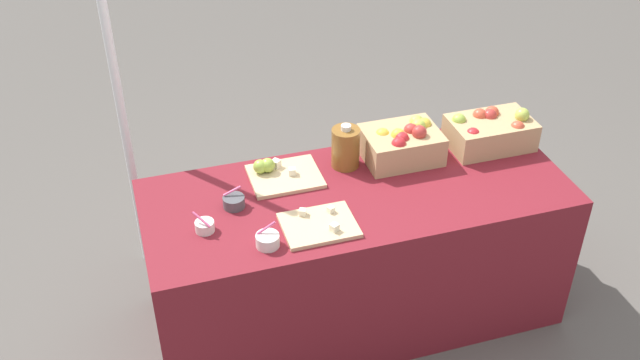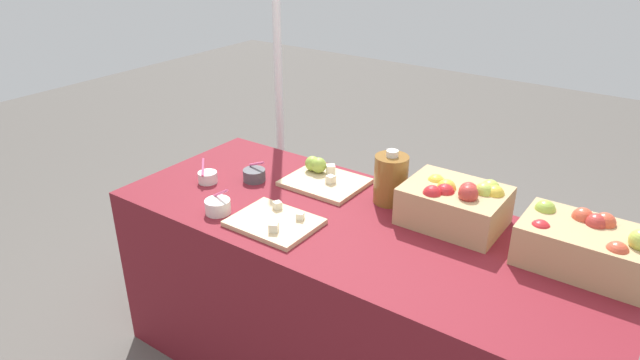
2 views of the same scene
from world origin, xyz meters
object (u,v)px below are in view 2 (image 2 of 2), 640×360
at_px(apple_crate_left, 585,245).
at_px(apple_crate_middle, 455,203).
at_px(cutting_board_back, 323,177).
at_px(sample_bowl_near, 254,175).
at_px(sample_bowl_far, 208,177).
at_px(cider_jug, 391,179).
at_px(sample_bowl_mid, 218,206).
at_px(tent_pole, 278,69).
at_px(cutting_board_front, 275,222).

distance_m(apple_crate_left, apple_crate_middle, 0.44).
height_order(apple_crate_left, cutting_board_back, apple_crate_left).
height_order(cutting_board_back, sample_bowl_near, sample_bowl_near).
bearing_deg(sample_bowl_far, cutting_board_back, 36.02).
relative_size(cutting_board_back, cider_jug, 1.48).
xyz_separation_m(apple_crate_left, sample_bowl_mid, (-1.20, -0.42, -0.05)).
bearing_deg(tent_pole, apple_crate_left, -17.75).
xyz_separation_m(sample_bowl_mid, sample_bowl_far, (-0.23, 0.17, -0.00)).
bearing_deg(apple_crate_left, sample_bowl_far, -170.08).
height_order(apple_crate_left, cutting_board_front, apple_crate_left).
distance_m(cutting_board_front, sample_bowl_near, 0.39).
distance_m(apple_crate_middle, sample_bowl_near, 0.85).
xyz_separation_m(cider_jug, tent_pole, (-0.95, 0.50, 0.18)).
height_order(apple_crate_left, sample_bowl_far, apple_crate_left).
xyz_separation_m(sample_bowl_near, sample_bowl_far, (-0.15, -0.13, -0.00)).
xyz_separation_m(apple_crate_middle, tent_pole, (-1.23, 0.51, 0.20)).
height_order(apple_crate_middle, cutting_board_back, apple_crate_middle).
height_order(apple_crate_middle, sample_bowl_mid, apple_crate_middle).
bearing_deg(sample_bowl_mid, tent_pole, 116.45).
bearing_deg(sample_bowl_near, tent_pole, 121.06).
xyz_separation_m(cutting_board_front, cider_jug, (0.25, 0.40, 0.09)).
relative_size(apple_crate_middle, sample_bowl_near, 3.73).
bearing_deg(cutting_board_front, cutting_board_back, 99.58).
bearing_deg(tent_pole, sample_bowl_mid, -63.55).
bearing_deg(tent_pole, apple_crate_middle, -22.69).
relative_size(sample_bowl_far, cider_jug, 0.44).
height_order(cutting_board_back, sample_bowl_mid, sample_bowl_mid).
bearing_deg(sample_bowl_far, sample_bowl_near, 40.55).
relative_size(cutting_board_back, sample_bowl_near, 3.37).
bearing_deg(apple_crate_middle, apple_crate_left, -2.79).
bearing_deg(cutting_board_front, apple_crate_left, 20.57).
relative_size(sample_bowl_far, tent_pole, 0.05).
xyz_separation_m(sample_bowl_far, tent_pole, (-0.25, 0.78, 0.26)).
relative_size(cutting_board_back, tent_pole, 0.16).
height_order(sample_bowl_near, tent_pole, tent_pole).
height_order(apple_crate_middle, sample_bowl_near, apple_crate_middle).
xyz_separation_m(apple_crate_left, sample_bowl_near, (-1.28, -0.12, -0.05)).
height_order(cutting_board_front, sample_bowl_far, sample_bowl_far).
height_order(sample_bowl_far, tent_pole, tent_pole).
bearing_deg(sample_bowl_mid, cider_jug, 43.44).
bearing_deg(cutting_board_front, cider_jug, 58.20).
xyz_separation_m(cutting_board_back, sample_bowl_near, (-0.24, -0.16, 0.00)).
height_order(cutting_board_front, sample_bowl_near, sample_bowl_near).
height_order(apple_crate_left, sample_bowl_near, apple_crate_left).
xyz_separation_m(apple_crate_middle, sample_bowl_far, (-0.98, -0.27, -0.06)).
height_order(apple_crate_middle, cider_jug, cider_jug).
height_order(apple_crate_left, apple_crate_middle, apple_crate_left).
height_order(sample_bowl_mid, tent_pole, tent_pole).
bearing_deg(sample_bowl_near, cutting_board_back, 32.95).
relative_size(sample_bowl_near, tent_pole, 0.05).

